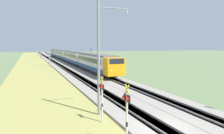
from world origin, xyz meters
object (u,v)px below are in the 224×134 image
object	(u,v)px
crossing_signal_near	(127,111)
catenary_mast_mid	(50,49)
catenary_mast_far	(41,48)
catenary_mast_near	(99,55)
passenger_train	(68,55)
crossing_signal_aux	(102,95)

from	to	relation	value
crossing_signal_near	catenary_mast_mid	world-z (taller)	catenary_mast_mid
crossing_signal_near	catenary_mast_far	bearing A→B (deg)	-90.27
crossing_signal_near	catenary_mast_near	xyz separation A→B (m)	(5.94, -0.42, 2.63)
passenger_train	catenary_mast_mid	world-z (taller)	catenary_mast_mid
crossing_signal_aux	catenary_mast_near	world-z (taller)	catenary_mast_near
crossing_signal_near	crossing_signal_aux	size ratio (longest dim) A/B	1.05
crossing_signal_aux	catenary_mast_near	bearing A→B (deg)	-102.32
crossing_signal_near	catenary_mast_far	xyz separation A→B (m)	(88.99, -0.42, 2.52)
crossing_signal_aux	catenary_mast_mid	distance (m)	43.33
crossing_signal_aux	catenary_mast_near	xyz separation A→B (m)	(1.72, -0.38, 2.73)
passenger_train	catenary_mast_near	size ratio (longest dim) A/B	9.18
crossing_signal_near	catenary_mast_mid	size ratio (longest dim) A/B	0.38
catenary_mast_mid	passenger_train	bearing A→B (deg)	-24.97
crossing_signal_near	catenary_mast_near	size ratio (longest dim) A/B	0.38
crossing_signal_near	crossing_signal_aux	world-z (taller)	crossing_signal_near
crossing_signal_aux	catenary_mast_far	size ratio (longest dim) A/B	0.37
catenary_mast_near	crossing_signal_aux	bearing A→B (deg)	167.68
catenary_mast_near	catenary_mast_mid	distance (m)	41.52
passenger_train	crossing_signal_near	bearing A→B (deg)	-6.84
catenary_mast_near	catenary_mast_far	bearing A→B (deg)	-0.00
catenary_mast_far	catenary_mast_mid	bearing A→B (deg)	180.00
crossing_signal_aux	catenary_mast_far	bearing A→B (deg)	-90.25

